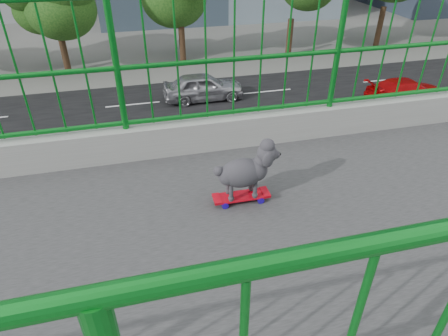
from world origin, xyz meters
TOP-DOWN VIEW (x-y plane):
  - road at (-13.00, 0.00)m, footprint 18.00×90.00m
  - railing at (0.00, 0.00)m, footprint 3.00×24.00m
  - skateboard at (-0.49, 0.82)m, footprint 0.15×0.45m
  - poodle at (-0.49, 0.85)m, footprint 0.22×0.52m
  - car_3 at (-15.60, 15.03)m, footprint 1.90×4.67m
  - car_4 at (-18.80, 4.04)m, footprint 1.83×4.54m

SIDE VIEW (x-z plane):
  - road at x=-13.00m, z-range 0.00..0.02m
  - car_3 at x=-15.60m, z-range 0.00..1.36m
  - car_4 at x=-18.80m, z-range 0.00..1.55m
  - skateboard at x=-0.49m, z-range 7.01..7.07m
  - railing at x=0.00m, z-range 6.50..7.92m
  - poodle at x=-0.49m, z-range 7.08..7.51m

